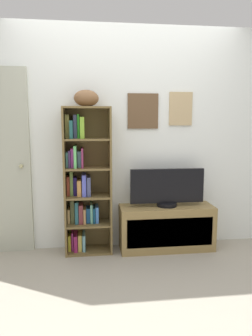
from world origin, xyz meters
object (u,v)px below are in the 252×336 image
(bookshelf, at_px, (83,183))
(television, at_px, (167,188))
(tv_stand, at_px, (166,227))
(football, at_px, (86,98))

(bookshelf, relative_size, television, 1.92)
(bookshelf, relative_size, tv_stand, 1.51)
(bookshelf, relative_size, football, 6.00)
(bookshelf, xyz_separation_m, football, (0.05, -0.03, 0.89))
(tv_stand, xyz_separation_m, television, (0.00, 0.00, 0.45))
(bookshelf, xyz_separation_m, tv_stand, (0.91, -0.06, -0.51))
(television, bearing_deg, football, 177.97)
(football, bearing_deg, bookshelf, 146.06)
(bookshelf, bearing_deg, football, -33.94)
(tv_stand, bearing_deg, bookshelf, 175.98)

